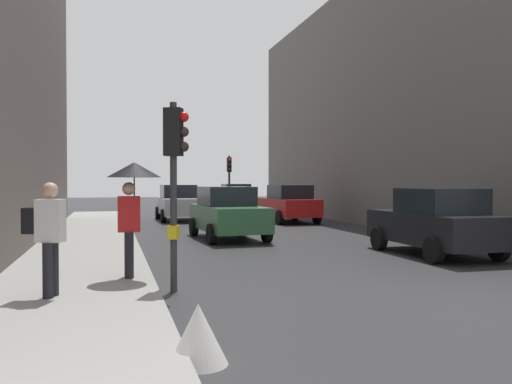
{
  "coord_description": "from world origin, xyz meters",
  "views": [
    {
      "loc": [
        -5.75,
        -7.58,
        1.95
      ],
      "look_at": [
        -0.74,
        11.32,
        1.56
      ],
      "focal_mm": 38.58,
      "sensor_mm": 36.0,
      "label": 1
    }
  ],
  "objects_px": {
    "car_white_compact": "(235,197)",
    "pedestrian_with_black_backpack": "(48,232)",
    "car_dark_suv": "(436,222)",
    "pedestrian_with_umbrella": "(133,187)",
    "car_red_sedan": "(288,204)",
    "traffic_light_far_median": "(229,174)",
    "car_green_estate": "(228,213)",
    "traffic_light_near_right": "(175,161)",
    "car_silver_hatchback": "(179,203)",
    "warning_sign_triangle": "(198,334)"
  },
  "relations": [
    {
      "from": "car_silver_hatchback",
      "to": "warning_sign_triangle",
      "type": "height_order",
      "value": "car_silver_hatchback"
    },
    {
      "from": "car_dark_suv",
      "to": "car_silver_hatchback",
      "type": "bearing_deg",
      "value": 108.91
    },
    {
      "from": "warning_sign_triangle",
      "to": "traffic_light_near_right",
      "type": "bearing_deg",
      "value": 87.1
    },
    {
      "from": "traffic_light_far_median",
      "to": "car_silver_hatchback",
      "type": "xyz_separation_m",
      "value": [
        -3.36,
        -3.78,
        -1.48
      ]
    },
    {
      "from": "car_white_compact",
      "to": "car_silver_hatchback",
      "type": "relative_size",
      "value": 1.0
    },
    {
      "from": "traffic_light_near_right",
      "to": "car_green_estate",
      "type": "xyz_separation_m",
      "value": [
        2.72,
        8.43,
        -1.42
      ]
    },
    {
      "from": "car_dark_suv",
      "to": "car_red_sedan",
      "type": "xyz_separation_m",
      "value": [
        -0.1,
        12.08,
        0.0
      ]
    },
    {
      "from": "car_dark_suv",
      "to": "pedestrian_with_black_backpack",
      "type": "xyz_separation_m",
      "value": [
        -9.18,
        -3.68,
        0.29
      ]
    },
    {
      "from": "car_white_compact",
      "to": "pedestrian_with_black_backpack",
      "type": "height_order",
      "value": "pedestrian_with_black_backpack"
    },
    {
      "from": "traffic_light_near_right",
      "to": "pedestrian_with_black_backpack",
      "type": "relative_size",
      "value": 1.88
    },
    {
      "from": "car_white_compact",
      "to": "traffic_light_far_median",
      "type": "bearing_deg",
      "value": -107.16
    },
    {
      "from": "traffic_light_near_right",
      "to": "car_dark_suv",
      "type": "xyz_separation_m",
      "value": [
        7.14,
        2.99,
        -1.42
      ]
    },
    {
      "from": "car_green_estate",
      "to": "pedestrian_with_black_backpack",
      "type": "relative_size",
      "value": 2.43
    },
    {
      "from": "car_green_estate",
      "to": "traffic_light_far_median",
      "type": "bearing_deg",
      "value": 77.74
    },
    {
      "from": "car_white_compact",
      "to": "car_dark_suv",
      "type": "xyz_separation_m",
      "value": [
        0.32,
        -22.54,
        0.0
      ]
    },
    {
      "from": "car_red_sedan",
      "to": "car_silver_hatchback",
      "type": "xyz_separation_m",
      "value": [
        -4.89,
        2.48,
        0.0
      ]
    },
    {
      "from": "car_dark_suv",
      "to": "pedestrian_with_umbrella",
      "type": "height_order",
      "value": "pedestrian_with_umbrella"
    },
    {
      "from": "car_green_estate",
      "to": "pedestrian_with_umbrella",
      "type": "bearing_deg",
      "value": -114.0
    },
    {
      "from": "car_dark_suv",
      "to": "pedestrian_with_black_backpack",
      "type": "bearing_deg",
      "value": -158.18
    },
    {
      "from": "car_dark_suv",
      "to": "car_green_estate",
      "type": "bearing_deg",
      "value": 129.12
    },
    {
      "from": "traffic_light_far_median",
      "to": "car_dark_suv",
      "type": "relative_size",
      "value": 0.81
    },
    {
      "from": "car_green_estate",
      "to": "car_white_compact",
      "type": "bearing_deg",
      "value": 76.52
    },
    {
      "from": "car_silver_hatchback",
      "to": "pedestrian_with_black_backpack",
      "type": "height_order",
      "value": "pedestrian_with_black_backpack"
    },
    {
      "from": "car_silver_hatchback",
      "to": "car_dark_suv",
      "type": "bearing_deg",
      "value": -71.09
    },
    {
      "from": "traffic_light_far_median",
      "to": "pedestrian_with_umbrella",
      "type": "relative_size",
      "value": 1.6
    },
    {
      "from": "traffic_light_near_right",
      "to": "car_dark_suv",
      "type": "height_order",
      "value": "traffic_light_near_right"
    },
    {
      "from": "car_green_estate",
      "to": "pedestrian_with_umbrella",
      "type": "relative_size",
      "value": 2.01
    },
    {
      "from": "traffic_light_far_median",
      "to": "car_red_sedan",
      "type": "height_order",
      "value": "traffic_light_far_median"
    },
    {
      "from": "car_white_compact",
      "to": "pedestrian_with_umbrella",
      "type": "bearing_deg",
      "value": -106.88
    },
    {
      "from": "traffic_light_near_right",
      "to": "pedestrian_with_black_backpack",
      "type": "distance_m",
      "value": 2.43
    },
    {
      "from": "car_green_estate",
      "to": "car_dark_suv",
      "type": "height_order",
      "value": "same"
    },
    {
      "from": "traffic_light_far_median",
      "to": "car_green_estate",
      "type": "xyz_separation_m",
      "value": [
        -2.8,
        -12.89,
        -1.48
      ]
    },
    {
      "from": "car_silver_hatchback",
      "to": "warning_sign_triangle",
      "type": "bearing_deg",
      "value": -96.27
    },
    {
      "from": "traffic_light_far_median",
      "to": "car_red_sedan",
      "type": "xyz_separation_m",
      "value": [
        1.52,
        -6.25,
        -1.48
      ]
    },
    {
      "from": "car_red_sedan",
      "to": "pedestrian_with_umbrella",
      "type": "relative_size",
      "value": 2.0
    },
    {
      "from": "pedestrian_with_umbrella",
      "to": "warning_sign_triangle",
      "type": "relative_size",
      "value": 3.29
    },
    {
      "from": "traffic_light_far_median",
      "to": "warning_sign_triangle",
      "type": "xyz_separation_m",
      "value": [
        -5.72,
        -25.24,
        -2.03
      ]
    },
    {
      "from": "pedestrian_with_umbrella",
      "to": "pedestrian_with_black_backpack",
      "type": "bearing_deg",
      "value": -133.06
    },
    {
      "from": "pedestrian_with_umbrella",
      "to": "pedestrian_with_black_backpack",
      "type": "xyz_separation_m",
      "value": [
        -1.34,
        -1.43,
        -0.68
      ]
    },
    {
      "from": "car_green_estate",
      "to": "pedestrian_with_umbrella",
      "type": "xyz_separation_m",
      "value": [
        -3.42,
        -7.68,
        0.96
      ]
    },
    {
      "from": "car_silver_hatchback",
      "to": "car_white_compact",
      "type": "bearing_deg",
      "value": 59.72
    },
    {
      "from": "pedestrian_with_umbrella",
      "to": "car_white_compact",
      "type": "bearing_deg",
      "value": 73.12
    },
    {
      "from": "car_dark_suv",
      "to": "warning_sign_triangle",
      "type": "distance_m",
      "value": 10.1
    },
    {
      "from": "car_white_compact",
      "to": "pedestrian_with_umbrella",
      "type": "xyz_separation_m",
      "value": [
        -7.52,
        -24.78,
        0.96
      ]
    },
    {
      "from": "car_white_compact",
      "to": "car_red_sedan",
      "type": "bearing_deg",
      "value": -88.77
    },
    {
      "from": "car_dark_suv",
      "to": "warning_sign_triangle",
      "type": "height_order",
      "value": "car_dark_suv"
    },
    {
      "from": "car_red_sedan",
      "to": "pedestrian_with_umbrella",
      "type": "height_order",
      "value": "pedestrian_with_umbrella"
    },
    {
      "from": "pedestrian_with_black_backpack",
      "to": "warning_sign_triangle",
      "type": "xyz_separation_m",
      "value": [
        1.84,
        -3.24,
        -0.84
      ]
    },
    {
      "from": "traffic_light_far_median",
      "to": "pedestrian_with_black_backpack",
      "type": "bearing_deg",
      "value": -108.96
    },
    {
      "from": "car_dark_suv",
      "to": "pedestrian_with_umbrella",
      "type": "bearing_deg",
      "value": -164.04
    }
  ]
}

